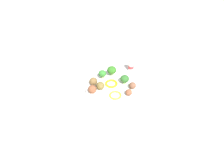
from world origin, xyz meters
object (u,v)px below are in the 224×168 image
at_px(plate, 112,88).
at_px(broccoli_floret_mid_right, 125,79).
at_px(meatball_mid_right, 100,86).
at_px(meatball_mid_left, 133,86).
at_px(broccoli_floret_far_rim, 112,70).
at_px(broccoli_floret_front_right, 102,74).
at_px(meatball_back_left, 93,81).
at_px(meatball_front_left, 92,89).
at_px(pepper_ring_back_right, 115,95).
at_px(fork, 89,124).
at_px(yogurt_bottle, 131,66).
at_px(meatball_far_rim, 129,92).
at_px(pepper_ring_mid_left, 111,84).
at_px(napkin, 87,121).
at_px(knife, 83,120).

distance_m(plate, broccoli_floret_mid_right, 0.08).
xyz_separation_m(meatball_mid_right, meatball_mid_left, (-0.08, 0.14, -0.00)).
bearing_deg(broccoli_floret_far_rim, broccoli_floret_front_right, -34.93).
distance_m(broccoli_floret_far_rim, meatball_back_left, 0.13).
xyz_separation_m(plate, broccoli_floret_far_rim, (-0.09, -0.05, 0.04)).
relative_size(meatball_front_left, pepper_ring_back_right, 0.69).
height_order(meatball_front_left, fork, meatball_front_left).
bearing_deg(yogurt_bottle, pepper_ring_back_right, 6.42).
bearing_deg(broccoli_floret_far_rim, fork, 11.95).
distance_m(meatball_far_rim, pepper_ring_back_right, 0.07).
height_order(meatball_back_left, fork, meatball_back_left).
relative_size(broccoli_floret_mid_right, meatball_mid_right, 1.17).
bearing_deg(fork, meatball_mid_right, -162.07).
relative_size(meatball_back_left, pepper_ring_back_right, 0.69).
distance_m(meatball_mid_left, pepper_ring_mid_left, 0.12).
bearing_deg(broccoli_floret_far_rim, meatball_back_left, -21.94).
bearing_deg(meatball_back_left, pepper_ring_mid_left, 119.07).
distance_m(broccoli_floret_far_rim, napkin, 0.34).
height_order(meatball_front_left, meatball_mid_right, same).
relative_size(meatball_far_rim, meatball_mid_left, 0.90).
xyz_separation_m(broccoli_floret_mid_right, pepper_ring_back_right, (0.11, 0.00, -0.03)).
distance_m(broccoli_floret_front_right, meatball_back_left, 0.07).
height_order(broccoli_floret_mid_right, meatball_far_rim, broccoli_floret_mid_right).
bearing_deg(broccoli_floret_mid_right, pepper_ring_mid_left, -54.30).
relative_size(meatball_far_rim, meatball_front_left, 0.76).
distance_m(meatball_mid_right, napkin, 0.21).
bearing_deg(knife, pepper_ring_back_right, 163.16).
xyz_separation_m(meatball_back_left, fork, (0.22, 0.12, -0.03)).
height_order(broccoli_floret_far_rim, pepper_ring_back_right, broccoli_floret_far_rim).
bearing_deg(pepper_ring_mid_left, pepper_ring_back_right, 41.26).
bearing_deg(pepper_ring_mid_left, meatball_mid_left, 102.64).
bearing_deg(meatball_mid_right, meatball_mid_left, 120.07).
relative_size(fork, yogurt_bottle, 1.74).
relative_size(pepper_ring_back_right, knife, 0.43).
height_order(broccoli_floret_mid_right, napkin, broccoli_floret_mid_right).
bearing_deg(yogurt_bottle, meatball_mid_right, -14.77).
bearing_deg(meatball_mid_right, plate, 132.53).
bearing_deg(meatball_back_left, knife, 20.74).
height_order(meatball_mid_left, pepper_ring_mid_left, meatball_mid_left).
distance_m(pepper_ring_mid_left, yogurt_bottle, 0.19).
height_order(broccoli_floret_front_right, meatball_back_left, broccoli_floret_front_right).
distance_m(broccoli_floret_front_right, meatball_mid_right, 0.09).
distance_m(napkin, yogurt_bottle, 0.45).
height_order(meatball_front_left, pepper_ring_mid_left, meatball_front_left).
xyz_separation_m(knife, yogurt_bottle, (-0.45, 0.03, 0.02)).
distance_m(meatball_mid_right, meatball_mid_left, 0.17).
xyz_separation_m(meatball_far_rim, meatball_mid_left, (-0.05, -0.00, 0.00)).
height_order(broccoli_floret_far_rim, meatball_back_left, broccoli_floret_far_rim).
bearing_deg(plate, fork, 5.18).
bearing_deg(meatball_front_left, napkin, 24.81).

